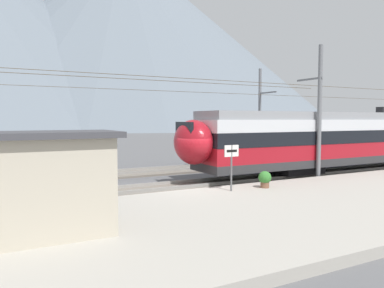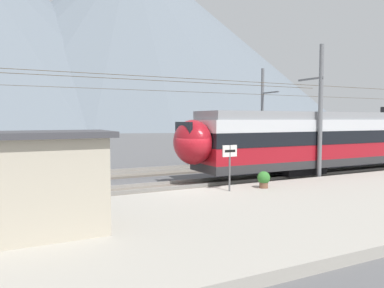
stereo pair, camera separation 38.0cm
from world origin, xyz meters
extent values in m
plane|color=#565659|center=(0.00, 0.00, 0.00)|extent=(400.00, 400.00, 0.00)
cube|color=#A39E93|center=(0.00, -5.00, 0.16)|extent=(120.00, 8.80, 0.31)
cube|color=#6B6359|center=(0.00, 1.21, 0.06)|extent=(120.00, 3.00, 0.12)
cube|color=gray|center=(0.00, 0.49, 0.20)|extent=(120.00, 0.07, 0.16)
cube|color=gray|center=(0.00, 1.93, 0.20)|extent=(120.00, 0.07, 0.16)
cube|color=#6B6359|center=(0.00, 6.88, 0.06)|extent=(120.00, 3.00, 0.12)
cube|color=gray|center=(0.00, 6.16, 0.20)|extent=(120.00, 0.07, 0.16)
cube|color=gray|center=(0.00, 7.59, 0.20)|extent=(120.00, 0.07, 0.16)
cube|color=black|center=(7.57, 1.21, 0.49)|extent=(2.80, 2.26, 0.42)
ellipsoid|color=maroon|center=(0.89, 1.21, 2.27)|extent=(1.80, 2.60, 2.25)
cube|color=black|center=(0.39, 1.21, 2.70)|extent=(0.16, 1.70, 1.19)
cube|color=#2D2D30|center=(19.53, 6.88, 0.92)|extent=(26.79, 2.99, 0.45)
cube|color=#1E429E|center=(19.53, 6.88, 1.57)|extent=(26.79, 2.99, 0.85)
cube|color=black|center=(19.53, 6.88, 2.38)|extent=(26.79, 3.03, 0.75)
cube|color=white|center=(19.53, 6.88, 3.08)|extent=(26.79, 2.99, 0.65)
cube|color=gray|center=(19.53, 6.88, 3.62)|extent=(26.49, 2.79, 0.45)
cube|color=black|center=(11.23, 6.88, 0.49)|extent=(2.80, 2.39, 0.42)
ellipsoid|color=#1E429E|center=(5.59, 6.88, 2.27)|extent=(1.80, 2.75, 2.25)
cube|color=black|center=(5.09, 6.88, 2.70)|extent=(0.16, 1.79, 1.19)
cylinder|color=slate|center=(7.91, -0.36, 3.74)|extent=(0.24, 0.24, 7.47)
cube|color=slate|center=(7.91, 0.42, 5.68)|extent=(0.10, 1.88, 0.10)
cylinder|color=#473823|center=(7.91, 1.21, 5.43)|extent=(42.26, 0.02, 0.02)
cylinder|color=slate|center=(10.90, 8.69, 3.73)|extent=(0.24, 0.24, 7.46)
cube|color=slate|center=(10.90, 7.78, 5.50)|extent=(0.10, 2.12, 0.10)
cylinder|color=#473823|center=(10.90, 6.88, 5.25)|extent=(42.26, 0.02, 0.02)
cylinder|color=#59595B|center=(1.15, -1.85, 1.31)|extent=(0.08, 0.08, 2.00)
cube|color=silver|center=(1.15, -1.85, 2.06)|extent=(0.70, 0.06, 0.50)
cube|color=black|center=(1.15, -1.88, 2.06)|extent=(0.52, 0.01, 0.10)
cylinder|color=#383842|center=(-7.23, -1.90, 0.72)|extent=(0.14, 0.14, 0.82)
cylinder|color=#383842|center=(-7.07, -1.90, 0.72)|extent=(0.14, 0.14, 0.82)
ellipsoid|color=#B7C6B7|center=(-7.15, -1.90, 1.44)|extent=(0.36, 0.22, 0.62)
sphere|color=tan|center=(-7.15, -1.90, 1.89)|extent=(0.22, 0.22, 0.22)
cylinder|color=#B7C6B7|center=(-7.37, -1.90, 1.39)|extent=(0.09, 0.09, 0.58)
cylinder|color=#B7C6B7|center=(-6.93, -1.90, 1.39)|extent=(0.09, 0.09, 0.58)
cube|color=black|center=(-6.24, -1.64, 0.44)|extent=(0.32, 0.18, 0.25)
torus|color=black|center=(-6.24, -1.64, 0.62)|extent=(0.16, 0.02, 0.16)
cylinder|color=brown|center=(2.93, -1.91, 0.46)|extent=(0.39, 0.39, 0.30)
sphere|color=#33752D|center=(2.93, -1.91, 0.78)|extent=(0.58, 0.58, 0.58)
sphere|color=red|center=(2.93, -1.91, 0.91)|extent=(0.32, 0.32, 0.32)
cube|color=#B7AD99|center=(-7.08, -4.71, 1.63)|extent=(4.21, 1.87, 2.63)
cube|color=#3D3D42|center=(-7.08, -4.71, 3.02)|extent=(4.61, 2.27, 0.16)
cone|color=slate|center=(49.70, 167.98, 44.77)|extent=(203.34, 203.34, 89.53)
camera|label=1|loc=(-7.71, -15.08, 3.43)|focal=34.48mm
camera|label=2|loc=(-7.37, -15.25, 3.43)|focal=34.48mm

